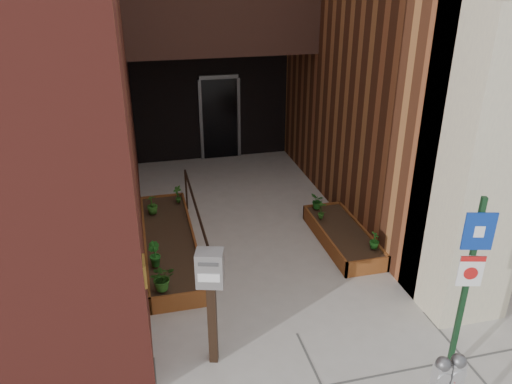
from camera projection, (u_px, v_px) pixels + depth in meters
ground at (297, 334)px, 7.05m from camera, size 80.00×80.00×0.00m
planter_left at (170, 244)px, 9.04m from camera, size 0.90×3.60×0.30m
planter_right at (342, 237)px, 9.28m from camera, size 0.80×2.20×0.30m
handrail at (196, 212)px, 8.85m from camera, size 0.04×3.34×0.90m
parking_meter at (447, 382)px, 4.81m from camera, size 0.31×0.15×1.41m
sign_post at (469, 274)px, 5.69m from camera, size 0.34×0.12×2.51m
payment_dropbox at (211, 284)px, 6.09m from camera, size 0.39×0.33×1.67m
shrub_left_a at (162, 277)px, 7.43m from camera, size 0.42×0.42×0.41m
shrub_left_b at (154, 254)px, 8.02m from camera, size 0.31×0.31×0.41m
shrub_left_c at (152, 204)px, 9.71m from camera, size 0.29×0.29×0.38m
shrub_left_d at (178, 194)px, 10.15m from camera, size 0.26×0.26×0.36m
shrub_right_a at (375, 240)px, 8.53m from camera, size 0.20×0.20×0.31m
shrub_right_b at (322, 210)px, 9.51m from camera, size 0.26×0.26×0.37m
shrub_right_c at (317, 201)px, 9.90m from camera, size 0.35×0.35×0.32m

